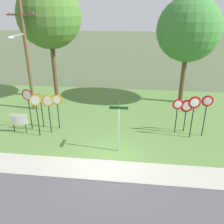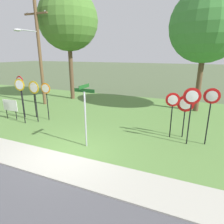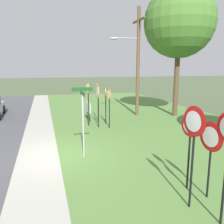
{
  "view_description": "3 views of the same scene",
  "coord_description": "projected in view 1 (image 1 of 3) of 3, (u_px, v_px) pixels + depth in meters",
  "views": [
    {
      "loc": [
        1.35,
        -10.07,
        7.13
      ],
      "look_at": [
        -0.24,
        3.48,
        1.24
      ],
      "focal_mm": 38.03,
      "sensor_mm": 36.0,
      "label": 1
    },
    {
      "loc": [
        4.62,
        -5.91,
        4.06
      ],
      "look_at": [
        1.1,
        2.26,
        1.37
      ],
      "focal_mm": 31.16,
      "sensor_mm": 36.0,
      "label": 2
    },
    {
      "loc": [
        9.09,
        -0.44,
        3.55
      ],
      "look_at": [
        -0.67,
        2.47,
        1.59
      ],
      "focal_mm": 36.76,
      "sensor_mm": 36.0,
      "label": 3
    }
  ],
  "objects": [
    {
      "name": "ground_plane",
      "position": [
        109.0,
        161.0,
        12.15
      ],
      "size": [
        160.0,
        160.0,
        0.0
      ],
      "primitive_type": "plane",
      "color": "#4C5B3D"
    },
    {
      "name": "sidewalk_strip",
      "position": [
        107.0,
        170.0,
        11.41
      ],
      "size": [
        44.0,
        1.6,
        0.06
      ],
      "primitive_type": "cube",
      "color": "#ADAA9E",
      "rests_on": "ground_plane"
    },
    {
      "name": "grass_median",
      "position": [
        119.0,
        114.0,
        17.61
      ],
      "size": [
        44.0,
        12.0,
        0.04
      ],
      "primitive_type": "cube",
      "color": "#567F3D",
      "rests_on": "ground_plane"
    },
    {
      "name": "stop_sign_near_left",
      "position": [
        41.0,
        103.0,
        14.94
      ],
      "size": [
        0.62,
        0.12,
        2.35
      ],
      "rotation": [
        0.0,
        0.0,
        -0.11
      ],
      "color": "black",
      "rests_on": "grass_median"
    },
    {
      "name": "stop_sign_near_right",
      "position": [
        36.0,
        107.0,
        13.78
      ],
      "size": [
        0.67,
        0.12,
        2.65
      ],
      "rotation": [
        0.0,
        0.0,
        0.1
      ],
      "color": "black",
      "rests_on": "grass_median"
    },
    {
      "name": "stop_sign_far_left",
      "position": [
        48.0,
        106.0,
        14.2
      ],
      "size": [
        0.74,
        0.09,
        2.49
      ],
      "rotation": [
        0.0,
        0.0,
        0.01
      ],
      "color": "black",
      "rests_on": "grass_median"
    },
    {
      "name": "stop_sign_far_center",
      "position": [
        57.0,
        105.0,
        14.75
      ],
      "size": [
        0.64,
        0.11,
        2.32
      ],
      "rotation": [
        0.0,
        0.0,
        0.1
      ],
      "color": "black",
      "rests_on": "grass_median"
    },
    {
      "name": "stop_sign_far_right",
      "position": [
        28.0,
        101.0,
        14.58
      ],
      "size": [
        0.71,
        0.16,
        2.69
      ],
      "rotation": [
        0.0,
        0.0,
        -0.18
      ],
      "color": "black",
      "rests_on": "grass_median"
    },
    {
      "name": "yield_sign_near_left",
      "position": [
        207.0,
        106.0,
        13.75
      ],
      "size": [
        0.68,
        0.1,
        2.61
      ],
      "rotation": [
        0.0,
        0.0,
        0.02
      ],
      "color": "black",
      "rests_on": "grass_median"
    },
    {
      "name": "yield_sign_near_right",
      "position": [
        194.0,
        107.0,
        13.56
      ],
      "size": [
        0.74,
        0.13,
        2.63
      ],
      "rotation": [
        0.0,
        0.0,
        0.12
      ],
      "color": "black",
      "rests_on": "grass_median"
    },
    {
      "name": "yield_sign_far_left",
      "position": [
        177.0,
        108.0,
        14.22
      ],
      "size": [
        0.67,
        0.14,
        2.26
      ],
      "rotation": [
        0.0,
        0.0,
        0.17
      ],
      "color": "black",
      "rests_on": "grass_median"
    },
    {
      "name": "yield_sign_far_right",
      "position": [
        186.0,
        109.0,
        14.42
      ],
      "size": [
        0.8,
        0.12,
        2.13
      ],
      "rotation": [
        0.0,
        0.0,
        0.1
      ],
      "color": "black",
      "rests_on": "grass_median"
    },
    {
      "name": "street_name_post",
      "position": [
        119.0,
        123.0,
        12.32
      ],
      "size": [
        0.96,
        0.82,
        2.78
      ],
      "rotation": [
        0.0,
        0.0,
        0.01
      ],
      "color": "#9EA0A8",
      "rests_on": "grass_median"
    },
    {
      "name": "utility_pole",
      "position": [
        26.0,
        54.0,
        16.72
      ],
      "size": [
        2.1,
        2.25,
        7.73
      ],
      "color": "brown",
      "rests_on": "grass_median"
    },
    {
      "name": "notice_board",
      "position": [
        19.0,
        120.0,
        14.6
      ],
      "size": [
        1.1,
        0.09,
        1.25
      ],
      "rotation": [
        0.0,
        0.0,
        0.06
      ],
      "color": "black",
      "rests_on": "grass_median"
    },
    {
      "name": "oak_tree_left",
      "position": [
        49.0,
        16.0,
        18.23
      ],
      "size": [
        4.97,
        4.97,
        9.14
      ],
      "color": "brown",
      "rests_on": "grass_median"
    },
    {
      "name": "oak_tree_right",
      "position": [
        189.0,
        30.0,
        17.59
      ],
      "size": [
        4.76,
        4.76,
        8.12
      ],
      "color": "brown",
      "rests_on": "grass_median"
    }
  ]
}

